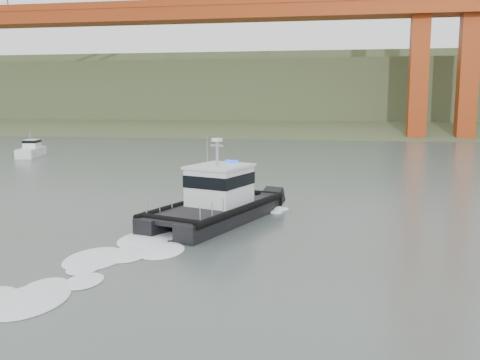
{
  "coord_description": "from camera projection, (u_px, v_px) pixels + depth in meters",
  "views": [
    {
      "loc": [
        4.57,
        -21.83,
        7.06
      ],
      "look_at": [
        -0.89,
        8.27,
        2.4
      ],
      "focal_mm": 40.0,
      "sensor_mm": 36.0,
      "label": 1
    }
  ],
  "objects": [
    {
      "name": "headlands",
      "position": [
        321.0,
        99.0,
        144.12
      ],
      "size": [
        500.0,
        105.36,
        27.12
      ],
      "color": "#40512E",
      "rests_on": "ground"
    },
    {
      "name": "patrol_boat",
      "position": [
        217.0,
        200.0,
        31.05
      ],
      "size": [
        6.84,
        10.92,
        4.99
      ],
      "rotation": [
        0.0,
        0.0,
        -0.33
      ],
      "color": "black",
      "rests_on": "ground"
    },
    {
      "name": "motorboat",
      "position": [
        31.0,
        150.0,
        65.86
      ],
      "size": [
        3.27,
        6.18,
        3.24
      ],
      "rotation": [
        0.0,
        0.0,
        0.23
      ],
      "color": "white",
      "rests_on": "ground"
    },
    {
      "name": "ground",
      "position": [
        226.0,
        264.0,
        23.11
      ],
      "size": [
        400.0,
        400.0,
        0.0
      ],
      "primitive_type": "plane",
      "color": "#45524D",
      "rests_on": "ground"
    }
  ]
}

